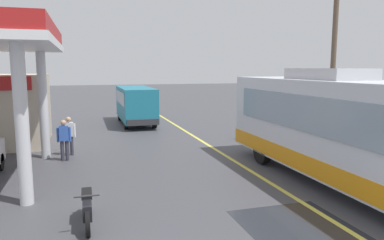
{
  "coord_description": "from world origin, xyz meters",
  "views": [
    {
      "loc": [
        -5.67,
        -3.93,
        3.68
      ],
      "look_at": [
        -1.5,
        10.0,
        1.6
      ],
      "focal_mm": 33.74,
      "sensor_mm": 36.0,
      "label": 1
    }
  ],
  "objects": [
    {
      "name": "ground",
      "position": [
        0.0,
        20.0,
        0.0
      ],
      "size": [
        120.0,
        120.0,
        0.0
      ],
      "primitive_type": "plane",
      "color": "#424247"
    },
    {
      "name": "lane_divider_stripe",
      "position": [
        0.0,
        15.0,
        0.0
      ],
      "size": [
        0.16,
        50.0,
        0.01
      ],
      "primitive_type": "cube",
      "color": "#D8CC4C",
      "rests_on": "ground"
    },
    {
      "name": "coach_bus_main",
      "position": [
        1.99,
        5.12,
        1.72
      ],
      "size": [
        2.6,
        11.04,
        3.69
      ],
      "color": "silver",
      "rests_on": "ground"
    },
    {
      "name": "minibus_opposing_lane",
      "position": [
        -2.42,
        20.03,
        1.47
      ],
      "size": [
        2.04,
        6.13,
        2.44
      ],
      "color": "teal",
      "rests_on": "ground"
    },
    {
      "name": "motorcycle_parked_forecourt",
      "position": [
        -5.71,
        4.59,
        0.44
      ],
      "size": [
        0.55,
        1.8,
        0.92
      ],
      "color": "black",
      "rests_on": "ground"
    },
    {
      "name": "pedestrian_near_pump",
      "position": [
        -6.51,
        11.09,
        0.93
      ],
      "size": [
        0.55,
        0.22,
        1.66
      ],
      "color": "#33333F",
      "rests_on": "ground"
    },
    {
      "name": "pedestrian_by_shop",
      "position": [
        -6.36,
        12.01,
        0.93
      ],
      "size": [
        0.55,
        0.22,
        1.66
      ],
      "color": "#33333F",
      "rests_on": "ground"
    },
    {
      "name": "utility_pole_roadside",
      "position": [
        5.61,
        10.59,
        4.23
      ],
      "size": [
        1.8,
        0.24,
        8.1
      ],
      "color": "brown",
      "rests_on": "ground"
    }
  ]
}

